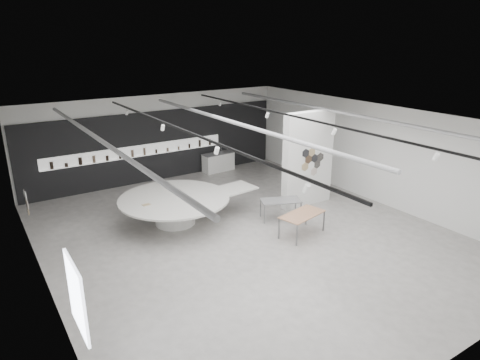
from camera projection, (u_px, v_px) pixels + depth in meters
room at (243, 175)px, 13.31m from camera, size 12.02×14.02×3.82m
back_wall_display at (157, 146)px, 18.99m from camera, size 11.80×0.27×3.10m
partition_column at (308, 159)px, 16.05m from camera, size 2.20×0.38×3.60m
display_island at (177, 206)px, 14.73m from camera, size 5.12×4.17×0.97m
sample_table_wood at (302, 215)px, 13.82m from camera, size 1.71×1.12×0.74m
sample_table_stone at (281, 202)px, 15.06m from camera, size 1.55×1.18×0.71m
kitchen_counter at (218, 162)px, 20.52m from camera, size 1.61×0.72×1.24m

